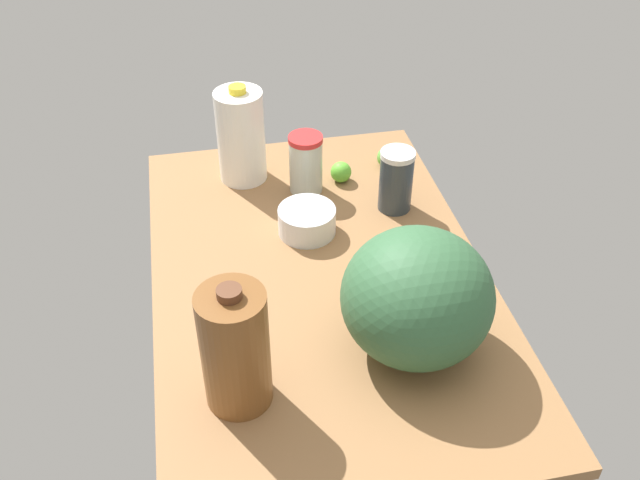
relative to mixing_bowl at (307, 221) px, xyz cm
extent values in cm
cube|color=olive|center=(-16.24, 0.00, -4.85)|extent=(120.00, 76.00, 3.00)
cylinder|color=silver|center=(0.00, 0.00, 0.00)|extent=(14.16, 14.16, 6.69)
ellipsoid|color=#33603B|center=(-41.83, -14.01, 10.20)|extent=(29.91, 29.91, 27.10)
cylinder|color=#2B353E|center=(5.75, -23.94, 4.27)|extent=(8.47, 8.47, 15.23)
cylinder|color=silver|center=(5.75, -23.94, 12.58)|extent=(8.72, 8.72, 1.40)
cylinder|color=beige|center=(18.27, -3.17, 4.04)|extent=(8.69, 8.69, 14.78)
cylinder|color=red|center=(18.27, -3.17, 12.13)|extent=(8.95, 8.95, 1.40)
cylinder|color=brown|center=(-47.79, 21.92, 9.49)|extent=(12.66, 12.66, 25.68)
cylinder|color=#59331E|center=(-47.79, 21.92, 23.23)|extent=(4.43, 4.43, 1.80)
cylinder|color=white|center=(27.66, 12.42, 9.31)|extent=(12.71, 12.71, 25.31)
cylinder|color=yellow|center=(27.66, 12.42, 22.87)|extent=(4.45, 4.45, 1.80)
sphere|color=#5FAE3F|center=(24.98, -27.43, -0.43)|extent=(5.83, 5.83, 5.83)
sphere|color=yellow|center=(-19.29, -19.98, 0.59)|extent=(7.88, 7.88, 7.88)
sphere|color=#5DB633|center=(20.45, -13.17, -0.52)|extent=(5.66, 5.66, 5.66)
camera|label=1|loc=(-137.08, 24.34, 104.53)|focal=40.00mm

